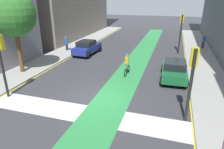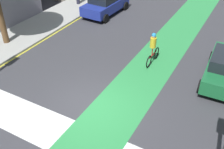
{
  "view_description": "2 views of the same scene",
  "coord_description": "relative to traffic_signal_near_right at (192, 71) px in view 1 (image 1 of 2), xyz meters",
  "views": [
    {
      "loc": [
        4.55,
        -10.91,
        6.25
      ],
      "look_at": [
        0.56,
        2.02,
        0.93
      ],
      "focal_mm": 32.27,
      "sensor_mm": 36.0,
      "label": 1
    },
    {
      "loc": [
        5.2,
        -7.48,
        7.94
      ],
      "look_at": [
        0.65,
        0.79,
        1.41
      ],
      "focal_mm": 43.28,
      "sensor_mm": 36.0,
      "label": 2
    }
  ],
  "objects": [
    {
      "name": "pedestrian_sidewalk_left_a",
      "position": [
        -13.18,
        10.89,
        -1.79
      ],
      "size": [
        0.34,
        0.34,
        1.65
      ],
      "color": "#262638",
      "rests_on": "sidewalk_left"
    },
    {
      "name": "cyclist_in_lane",
      "position": [
        -4.55,
        5.45,
        -1.8
      ],
      "size": [
        0.32,
        1.73,
        1.86
      ],
      "color": "black",
      "rests_on": "ground_plane"
    },
    {
      "name": "crosswalk_band",
      "position": [
        -5.6,
        -1.14,
        -2.77
      ],
      "size": [
        12.0,
        1.8,
        0.01
      ],
      "primitive_type": "cube",
      "color": "silver",
      "rests_on": "ground_plane"
    },
    {
      "name": "sidewalk_right",
      "position": [
        1.9,
        0.86,
        -2.7
      ],
      "size": [
        3.0,
        60.0,
        0.15
      ],
      "primitive_type": "cube",
      "color": "#9E9E99",
      "rests_on": "ground_plane"
    },
    {
      "name": "traffic_signal_near_left",
      "position": [
        -11.16,
        -0.56,
        0.09
      ],
      "size": [
        0.35,
        0.52,
        4.08
      ],
      "color": "black",
      "rests_on": "ground_plane"
    },
    {
      "name": "ground_plane",
      "position": [
        -5.6,
        0.86,
        -2.77
      ],
      "size": [
        120.0,
        120.0,
        0.0
      ],
      "primitive_type": "plane",
      "color": "#38383D"
    },
    {
      "name": "traffic_signal_far_right",
      "position": [
        -0.39,
        14.07,
        0.28
      ],
      "size": [
        0.35,
        0.52,
        4.36
      ],
      "color": "black",
      "rests_on": "ground_plane"
    },
    {
      "name": "bike_lane_paint",
      "position": [
        -4.45,
        0.86,
        -2.77
      ],
      "size": [
        2.4,
        60.0,
        0.01
      ],
      "primitive_type": "cube",
      "color": "#2D8C47",
      "rests_on": "ground_plane"
    },
    {
      "name": "sidewalk_left",
      "position": [
        -13.1,
        0.86,
        -2.7
      ],
      "size": [
        3.0,
        60.0,
        0.15
      ],
      "primitive_type": "cube",
      "color": "#9E9E99",
      "rests_on": "ground_plane"
    },
    {
      "name": "car_green_right_far",
      "position": [
        -0.76,
        5.64,
        -1.97
      ],
      "size": [
        2.15,
        4.26,
        1.57
      ],
      "color": "#196033",
      "rests_on": "ground_plane"
    },
    {
      "name": "curb_stripe_left",
      "position": [
        -11.6,
        0.86,
        -2.77
      ],
      "size": [
        0.16,
        60.0,
        0.01
      ],
      "primitive_type": "cube",
      "color": "yellow",
      "rests_on": "ground_plane"
    },
    {
      "name": "curb_stripe_right",
      "position": [
        0.4,
        0.86,
        -2.77
      ],
      "size": [
        0.16,
        60.0,
        0.01
      ],
      "primitive_type": "cube",
      "color": "yellow",
      "rests_on": "ground_plane"
    },
    {
      "name": "traffic_signal_near_right",
      "position": [
        0.0,
        0.0,
        0.0
      ],
      "size": [
        0.35,
        0.52,
        3.94
      ],
      "color": "black",
      "rests_on": "ground_plane"
    },
    {
      "name": "street_tree_near",
      "position": [
        -13.22,
        3.23,
        2.11
      ],
      "size": [
        3.5,
        3.5,
        6.51
      ],
      "color": "brown",
      "rests_on": "sidewalk_left"
    },
    {
      "name": "car_blue_left_far",
      "position": [
        -10.33,
        10.4,
        -1.97
      ],
      "size": [
        2.17,
        4.27,
        1.57
      ],
      "color": "navy",
      "rests_on": "ground_plane"
    },
    {
      "name": "pedestrian_sidewalk_right_a",
      "position": [
        2.49,
        16.8,
        -1.76
      ],
      "size": [
        0.34,
        0.34,
        1.7
      ],
      "color": "#262638",
      "rests_on": "sidewalk_right"
    }
  ]
}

